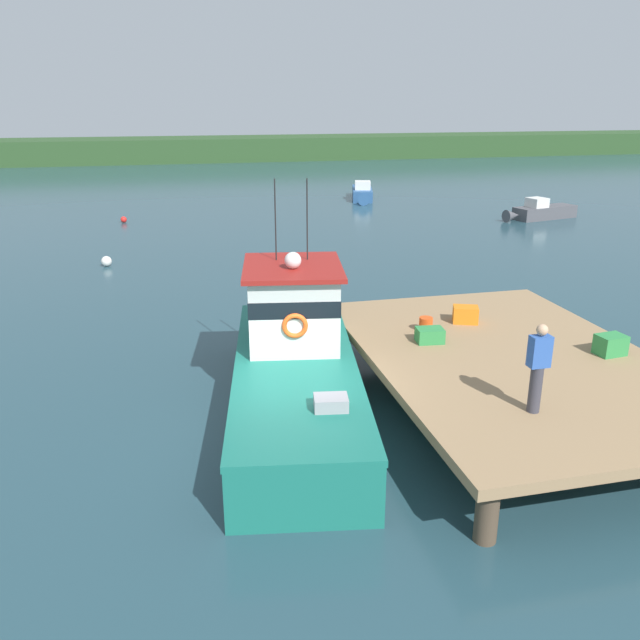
# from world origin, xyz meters

# --- Properties ---
(ground_plane) EXTENTS (200.00, 200.00, 0.00)m
(ground_plane) POSITION_xyz_m (0.00, 0.00, 0.00)
(ground_plane) COLOR #23424C
(dock) EXTENTS (6.00, 9.00, 1.20)m
(dock) POSITION_xyz_m (4.80, 0.00, 1.07)
(dock) COLOR #4C3D2D
(dock) RESTS_ON ground
(main_fishing_boat) EXTENTS (3.79, 9.97, 4.80)m
(main_fishing_boat) POSITION_xyz_m (0.29, 1.22, 1.01)
(main_fishing_boat) COLOR #196B5B
(main_fishing_boat) RESTS_ON ground
(crate_stack_near_edge) EXTENTS (0.64, 0.50, 0.33)m
(crate_stack_near_edge) POSITION_xyz_m (3.40, 1.16, 1.36)
(crate_stack_near_edge) COLOR #2D8442
(crate_stack_near_edge) RESTS_ON dock
(crate_single_by_cleat) EXTENTS (0.72, 0.63, 0.40)m
(crate_single_by_cleat) POSITION_xyz_m (4.78, 2.23, 1.40)
(crate_single_by_cleat) COLOR orange
(crate_single_by_cleat) RESTS_ON dock
(crate_single_far) EXTENTS (0.64, 0.50, 0.44)m
(crate_single_far) POSITION_xyz_m (6.89, -0.43, 1.42)
(crate_single_far) COLOR #2D8442
(crate_single_far) RESTS_ON dock
(bait_bucket) EXTENTS (0.32, 0.32, 0.34)m
(bait_bucket) POSITION_xyz_m (3.59, 1.86, 1.37)
(bait_bucket) COLOR #E04C19
(bait_bucket) RESTS_ON dock
(deckhand_by_the_boat) EXTENTS (0.36, 0.22, 1.63)m
(deckhand_by_the_boat) POSITION_xyz_m (3.85, -2.47, 2.06)
(deckhand_by_the_boat) COLOR #383842
(deckhand_by_the_boat) RESTS_ON dock
(moored_boat_far_right) EXTENTS (4.79, 2.02, 1.20)m
(moored_boat_far_right) POSITION_xyz_m (18.22, 20.83, 0.41)
(moored_boat_far_right) COLOR #4C4C51
(moored_boat_far_right) RESTS_ON ground
(moored_boat_off_the_point) EXTENTS (2.27, 5.05, 1.26)m
(moored_boat_off_the_point) POSITION_xyz_m (10.61, 30.12, 0.43)
(moored_boat_off_the_point) COLOR #285184
(moored_boat_off_the_point) RESTS_ON ground
(mooring_buoy_inshore) EXTENTS (0.41, 0.41, 0.41)m
(mooring_buoy_inshore) POSITION_xyz_m (-4.71, 15.13, 0.21)
(mooring_buoy_inshore) COLOR silver
(mooring_buoy_inshore) RESTS_ON ground
(mooring_buoy_channel_marker) EXTENTS (0.33, 0.33, 0.33)m
(mooring_buoy_channel_marker) POSITION_xyz_m (-4.52, 25.06, 0.17)
(mooring_buoy_channel_marker) COLOR red
(mooring_buoy_channel_marker) RESTS_ON ground
(far_shoreline) EXTENTS (120.00, 8.00, 2.40)m
(far_shoreline) POSITION_xyz_m (0.00, 62.00, 1.20)
(far_shoreline) COLOR #284723
(far_shoreline) RESTS_ON ground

